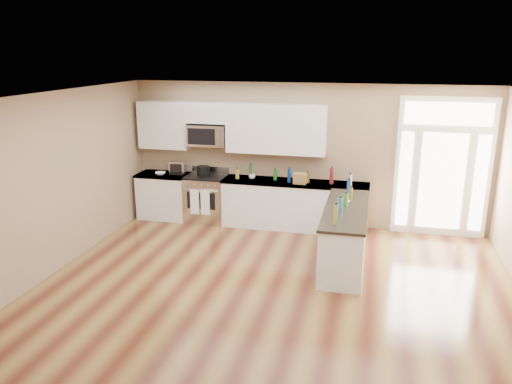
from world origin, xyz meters
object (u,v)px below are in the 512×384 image
stockpot (203,170)px  toaster_oven (178,167)px  peninsula_cabinet (345,237)px  kitchen_range (207,198)px

stockpot → toaster_oven: toaster_oven is taller
peninsula_cabinet → toaster_oven: bearing=156.7°
stockpot → toaster_oven: bearing=177.8°
peninsula_cabinet → kitchen_range: 3.24m
peninsula_cabinet → kitchen_range: size_ratio=2.15×
peninsula_cabinet → toaster_oven: size_ratio=7.43×
peninsula_cabinet → kitchen_range: (-2.89, 1.45, 0.04)m
kitchen_range → stockpot: bearing=146.6°
kitchen_range → stockpot: stockpot is taller
kitchen_range → toaster_oven: size_ratio=3.46×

